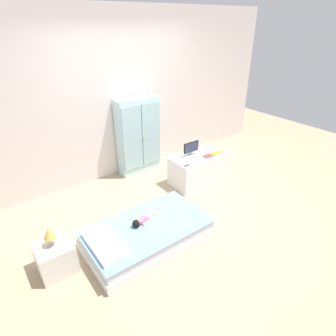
# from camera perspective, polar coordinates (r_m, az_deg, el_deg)

# --- Properties ---
(ground_plane) EXTENTS (10.00, 10.00, 0.02)m
(ground_plane) POSITION_cam_1_polar(r_m,az_deg,el_deg) (4.19, 2.37, -8.52)
(ground_plane) COLOR tan
(back_wall) EXTENTS (6.40, 0.05, 2.70)m
(back_wall) POSITION_cam_1_polar(r_m,az_deg,el_deg) (4.82, -9.47, 14.11)
(back_wall) COLOR silver
(back_wall) RESTS_ON ground_plane
(bed) EXTENTS (1.50, 0.86, 0.26)m
(bed) POSITION_cam_1_polar(r_m,az_deg,el_deg) (3.58, -4.20, -13.25)
(bed) COLOR white
(bed) RESTS_ON ground_plane
(pillow) EXTENTS (0.32, 0.62, 0.05)m
(pillow) POSITION_cam_1_polar(r_m,az_deg,el_deg) (3.29, -12.64, -14.70)
(pillow) COLOR white
(pillow) RESTS_ON bed
(doll) EXTENTS (0.39, 0.17, 0.10)m
(doll) POSITION_cam_1_polar(r_m,az_deg,el_deg) (3.51, -5.64, -10.72)
(doll) COLOR #D6668E
(doll) RESTS_ON bed
(nightstand) EXTENTS (0.38, 0.38, 0.35)m
(nightstand) POSITION_cam_1_polar(r_m,az_deg,el_deg) (3.45, -21.88, -16.46)
(nightstand) COLOR silver
(nightstand) RESTS_ON ground_plane
(table_lamp) EXTENTS (0.13, 0.13, 0.23)m
(table_lamp) POSITION_cam_1_polar(r_m,az_deg,el_deg) (3.23, -22.94, -12.18)
(table_lamp) COLOR #B7B2AD
(table_lamp) RESTS_ON nightstand
(wardrobe) EXTENTS (0.75, 0.30, 1.34)m
(wardrobe) POSITION_cam_1_polar(r_m,az_deg,el_deg) (4.95, -6.07, 6.48)
(wardrobe) COLOR silver
(wardrobe) RESTS_ON ground_plane
(tv_stand) EXTENTS (0.97, 0.49, 0.49)m
(tv_stand) POSITION_cam_1_polar(r_m,az_deg,el_deg) (4.78, 6.27, -0.07)
(tv_stand) COLOR white
(tv_stand) RESTS_ON ground_plane
(tv_monitor) EXTENTS (0.30, 0.10, 0.24)m
(tv_monitor) POSITION_cam_1_polar(r_m,az_deg,el_deg) (4.59, 4.74, 4.12)
(tv_monitor) COLOR #99999E
(tv_monitor) RESTS_ON tv_stand
(rocking_horse_toy) EXTENTS (0.10, 0.04, 0.12)m
(rocking_horse_toy) POSITION_cam_1_polar(r_m,az_deg,el_deg) (4.29, 4.05, 1.17)
(rocking_horse_toy) COLOR #8E6642
(rocking_horse_toy) RESTS_ON tv_stand
(book_red) EXTENTS (0.14, 0.10, 0.02)m
(book_red) POSITION_cam_1_polar(r_m,az_deg,el_deg) (4.64, 8.02, 2.42)
(book_red) COLOR #CC3838
(book_red) RESTS_ON tv_stand
(book_orange) EXTENTS (0.13, 0.10, 0.01)m
(book_orange) POSITION_cam_1_polar(r_m,az_deg,el_deg) (4.73, 9.31, 2.85)
(book_orange) COLOR orange
(book_orange) RESTS_ON tv_stand
(book_yellow) EXTENTS (0.14, 0.10, 0.02)m
(book_yellow) POSITION_cam_1_polar(r_m,az_deg,el_deg) (4.83, 10.47, 3.28)
(book_yellow) COLOR gold
(book_yellow) RESTS_ON tv_stand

